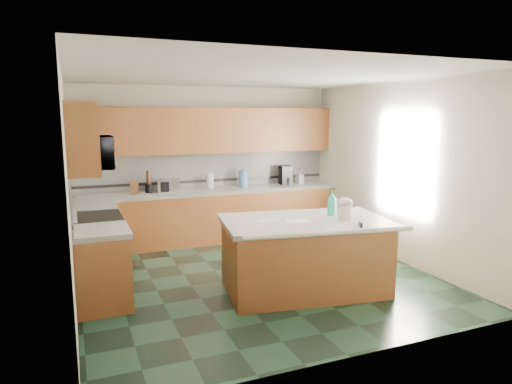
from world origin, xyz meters
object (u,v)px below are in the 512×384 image
island_base (304,257)px  island_top (305,222)px  treat_jar (344,212)px  knife_block (134,187)px  coffee_maker (285,175)px  toaster_oven (169,186)px  soap_bottle_island (332,203)px

island_base → island_top: (0.00, 0.00, 0.46)m
island_top → treat_jar: size_ratio=10.82×
knife_block → island_top: bearing=-45.5°
coffee_maker → knife_block: bearing=-173.8°
toaster_oven → coffee_maker: bearing=9.6°
island_top → soap_bottle_island: bearing=20.3°
treat_jar → coffee_maker: bearing=91.0°
treat_jar → toaster_oven: bearing=131.2°
treat_jar → toaster_oven: (-1.58, 2.93, 0.01)m
island_base → soap_bottle_island: (0.43, 0.09, 0.65)m
treat_jar → soap_bottle_island: soap_bottle_island is taller
island_top → treat_jar: bearing=-14.8°
soap_bottle_island → coffee_maker: coffee_maker is taller
island_base → knife_block: knife_block is taller
island_base → coffee_maker: (1.06, 2.77, 0.67)m
soap_bottle_island → treat_jar: bearing=-85.2°
coffee_maker → soap_bottle_island: bearing=-97.7°
island_top → knife_block: (-1.71, 2.74, 0.14)m
knife_block → toaster_oven: knife_block is taller
knife_block → toaster_oven: bearing=12.5°
treat_jar → knife_block: knife_block is taller
knife_block → coffee_maker: coffee_maker is taller
island_top → toaster_oven: toaster_oven is taller
treat_jar → soap_bottle_island: bearing=104.0°
island_top → coffee_maker: (1.06, 2.77, 0.21)m
island_base → treat_jar: bearing=-14.8°
island_top → coffee_maker: bearing=78.0°
treat_jar → coffee_maker: size_ratio=0.53×
soap_bottle_island → toaster_oven: bearing=124.4°
island_top → treat_jar: 0.49m
soap_bottle_island → coffee_maker: bearing=80.4°
knife_block → coffee_maker: bearing=13.1°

